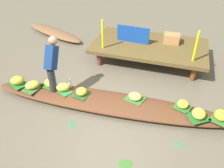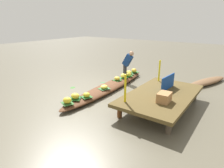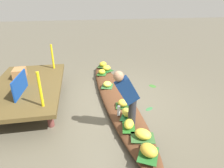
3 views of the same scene
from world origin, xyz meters
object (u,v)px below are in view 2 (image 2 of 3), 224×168
(produce_crate, at_px, (164,97))
(banana_bunch_1, at_px, (75,96))
(vendor_boat, at_px, (110,87))
(vendor_person, at_px, (127,62))
(banana_bunch_4, at_px, (104,87))
(banana_bunch_8, at_px, (87,95))
(water_bottle, at_px, (125,76))
(banana_bunch_6, at_px, (117,78))
(market_banner, at_px, (168,82))
(banana_bunch_2, at_px, (129,74))
(moored_boat, at_px, (207,82))
(banana_bunch_5, at_px, (134,70))
(banana_bunch_3, at_px, (123,76))
(banana_bunch_7, at_px, (129,72))
(banana_bunch_0, at_px, (67,100))

(produce_crate, bearing_deg, banana_bunch_1, -72.61)
(vendor_boat, height_order, vendor_person, vendor_person)
(banana_bunch_1, relative_size, banana_bunch_4, 1.04)
(banana_bunch_1, height_order, banana_bunch_8, banana_bunch_1)
(produce_crate, bearing_deg, vendor_boat, -111.34)
(banana_bunch_4, relative_size, water_bottle, 1.17)
(banana_bunch_1, distance_m, banana_bunch_6, 2.48)
(water_bottle, relative_size, market_banner, 0.25)
(banana_bunch_2, bearing_deg, water_bottle, 13.33)
(moored_boat, xyz_separation_m, vendor_person, (1.74, -3.04, 0.79))
(banana_bunch_5, distance_m, banana_bunch_8, 3.78)
(moored_boat, height_order, banana_bunch_1, banana_bunch_1)
(banana_bunch_2, bearing_deg, banana_bunch_3, -9.89)
(banana_bunch_3, distance_m, banana_bunch_7, 0.73)
(banana_bunch_5, bearing_deg, banana_bunch_0, 2.15)
(banana_bunch_3, relative_size, produce_crate, 0.67)
(moored_boat, bearing_deg, banana_bunch_3, -36.72)
(banana_bunch_5, relative_size, water_bottle, 1.31)
(banana_bunch_1, distance_m, produce_crate, 2.82)
(banana_bunch_2, xyz_separation_m, water_bottle, (0.47, 0.11, 0.03))
(vendor_boat, bearing_deg, banana_bunch_2, 175.51)
(banana_bunch_5, distance_m, banana_bunch_6, 1.60)
(vendor_person, bearing_deg, vendor_boat, -2.08)
(moored_boat, height_order, banana_bunch_8, banana_bunch_8)
(market_banner, bearing_deg, banana_bunch_4, -71.27)
(banana_bunch_4, relative_size, banana_bunch_8, 1.19)
(banana_bunch_5, bearing_deg, market_banner, 48.67)
(banana_bunch_3, distance_m, vendor_person, 0.63)
(banana_bunch_0, height_order, banana_bunch_3, banana_bunch_3)
(vendor_boat, bearing_deg, vendor_person, 174.68)
(banana_bunch_6, bearing_deg, banana_bunch_3, 179.70)
(banana_bunch_1, bearing_deg, vendor_person, 178.87)
(banana_bunch_0, xyz_separation_m, banana_bunch_6, (-2.89, -0.10, -0.01))
(banana_bunch_3, bearing_deg, banana_bunch_0, 1.63)
(water_bottle, bearing_deg, banana_bunch_2, -166.67)
(banana_bunch_3, height_order, vendor_person, vendor_person)
(moored_boat, bearing_deg, banana_bunch_2, -41.52)
(banana_bunch_1, relative_size, banana_bunch_5, 0.93)
(banana_bunch_0, bearing_deg, banana_bunch_1, -169.59)
(banana_bunch_0, relative_size, banana_bunch_1, 0.92)
(vendor_boat, relative_size, banana_bunch_4, 19.43)
(banana_bunch_0, height_order, water_bottle, water_bottle)
(vendor_person, bearing_deg, water_bottle, 16.80)
(vendor_person, bearing_deg, market_banner, 61.49)
(banana_bunch_2, bearing_deg, banana_bunch_6, -4.73)
(moored_boat, bearing_deg, vendor_person, -39.20)
(banana_bunch_1, xyz_separation_m, banana_bunch_5, (-4.08, -0.09, 0.01))
(banana_bunch_8, xyz_separation_m, produce_crate, (-0.52, 2.46, 0.32))
(banana_bunch_1, height_order, water_bottle, water_bottle)
(vendor_boat, distance_m, banana_bunch_4, 0.61)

